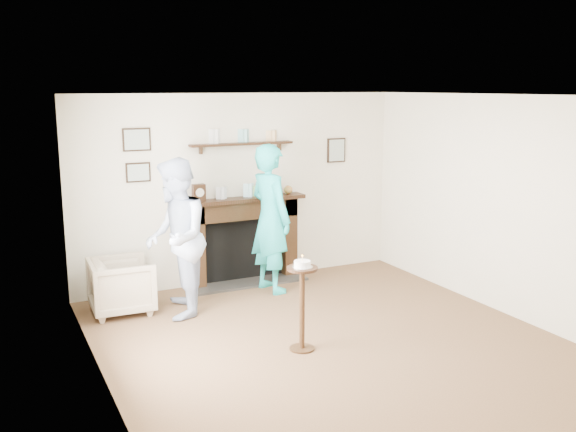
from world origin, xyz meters
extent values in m
plane|color=brown|center=(0.00, 0.00, 0.00)|extent=(5.00, 5.00, 0.00)
cube|color=beige|center=(0.00, 2.50, 1.25)|extent=(4.50, 0.04, 2.50)
cube|color=beige|center=(-2.25, 0.00, 1.25)|extent=(0.04, 5.00, 2.50)
cube|color=beige|center=(2.25, 0.00, 1.25)|extent=(0.04, 5.00, 2.50)
cube|color=white|center=(0.00, 0.00, 2.50)|extent=(4.50, 5.00, 0.04)
cube|color=black|center=(-0.66, 2.40, 0.55)|extent=(0.18, 0.20, 1.10)
cube|color=black|center=(0.66, 2.40, 0.55)|extent=(0.18, 0.20, 1.10)
cube|color=black|center=(0.00, 2.40, 0.98)|extent=(1.50, 0.20, 0.24)
cube|color=black|center=(0.00, 2.47, 0.43)|extent=(1.14, 0.06, 0.86)
cube|color=#2F2C29|center=(0.00, 2.28, 0.01)|extent=(1.60, 0.44, 0.03)
cube|color=black|center=(0.00, 2.37, 1.12)|extent=(1.68, 0.26, 0.05)
cube|color=black|center=(0.00, 2.42, 1.85)|extent=(1.40, 0.15, 0.03)
cube|color=black|center=(-1.35, 2.48, 1.95)|extent=(0.34, 0.03, 0.28)
cube|color=black|center=(-1.35, 2.48, 1.55)|extent=(0.30, 0.03, 0.24)
cube|color=black|center=(1.45, 2.48, 1.70)|extent=(0.28, 0.03, 0.34)
cube|color=black|center=(-0.62, 2.37, 1.26)|extent=(0.16, 0.09, 0.22)
cylinder|color=beige|center=(-0.62, 2.32, 1.27)|extent=(0.11, 0.01, 0.11)
sphere|color=green|center=(0.64, 2.37, 1.21)|extent=(0.12, 0.12, 0.12)
imported|color=tan|center=(-1.73, 1.90, 0.00)|extent=(0.73, 0.71, 0.64)
imported|color=#CBDBFE|center=(-1.18, 1.53, 0.00)|extent=(0.91, 1.04, 1.81)
imported|color=teal|center=(0.16, 1.90, 0.00)|extent=(0.57, 0.76, 1.89)
cylinder|color=black|center=(-0.35, 0.03, 0.01)|extent=(0.25, 0.25, 0.02)
cylinder|color=black|center=(-0.35, 0.03, 0.42)|extent=(0.05, 0.05, 0.81)
cylinder|color=black|center=(-0.35, 0.03, 0.84)|extent=(0.31, 0.31, 0.03)
cylinder|color=silver|center=(-0.35, 0.03, 0.86)|extent=(0.21, 0.21, 0.01)
cylinder|color=white|center=(-0.35, 0.03, 0.89)|extent=(0.16, 0.16, 0.06)
cylinder|color=beige|center=(-0.35, 0.03, 0.94)|extent=(0.01, 0.01, 0.04)
sphere|color=orange|center=(-0.35, 0.03, 0.97)|extent=(0.02, 0.02, 0.02)
camera|label=1|loc=(-3.11, -5.33, 2.59)|focal=40.00mm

